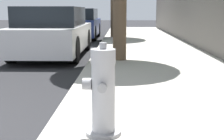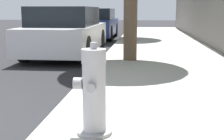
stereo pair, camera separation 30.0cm
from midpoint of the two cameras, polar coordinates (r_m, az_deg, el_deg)
name	(u,v)px [view 2 (the right image)]	position (r m, az deg, el deg)	size (l,w,h in m)	color
fire_hydrant	(94,93)	(2.99, -0.48, -4.28)	(0.37, 0.37, 0.90)	#97979C
parked_car_near	(67,32)	(9.22, -7.38, 6.90)	(1.80, 4.32, 1.40)	silver
parked_car_mid	(96,24)	(14.73, -2.31, 8.40)	(1.74, 4.06, 1.39)	navy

